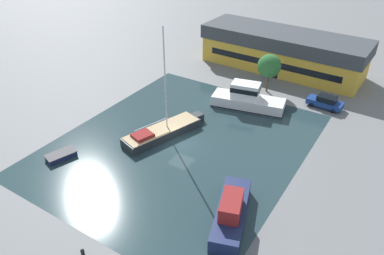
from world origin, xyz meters
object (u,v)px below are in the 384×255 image
at_px(parked_car, 325,102).
at_px(sailboat_moored, 163,131).
at_px(warehouse_building, 283,51).
at_px(small_dinghy, 61,155).
at_px(quay_tree_near_building, 269,66).
at_px(cabin_boat, 231,212).
at_px(motor_cruiser, 247,99).

xyz_separation_m(parked_car, sailboat_moored, (-14.17, -17.14, -0.23)).
distance_m(warehouse_building, small_dinghy, 37.78).
height_order(quay_tree_near_building, cabin_boat, quay_tree_near_building).
distance_m(parked_car, motor_cruiser, 10.44).
bearing_deg(parked_car, small_dinghy, 145.46).
xyz_separation_m(motor_cruiser, cabin_boat, (7.69, -19.45, -0.20)).
bearing_deg(quay_tree_near_building, sailboat_moored, -107.91).
height_order(warehouse_building, small_dinghy, warehouse_building).
bearing_deg(parked_car, warehouse_building, 49.95).
distance_m(quay_tree_near_building, motor_cruiser, 6.57).
height_order(sailboat_moored, small_dinghy, sailboat_moored).
bearing_deg(parked_car, sailboat_moored, 143.94).
bearing_deg(warehouse_building, sailboat_moored, -97.35).
xyz_separation_m(quay_tree_near_building, parked_car, (8.49, -0.41, -3.05)).
bearing_deg(cabin_boat, sailboat_moored, 130.76).
bearing_deg(cabin_boat, motor_cruiser, 93.52).
distance_m(warehouse_building, parked_car, 13.76).
height_order(quay_tree_near_building, small_dinghy, quay_tree_near_building).
relative_size(warehouse_building, parked_car, 5.57).
xyz_separation_m(warehouse_building, quay_tree_near_building, (1.35, -8.95, 0.82)).
bearing_deg(sailboat_moored, motor_cruiser, 82.64).
bearing_deg(quay_tree_near_building, cabin_boat, -73.82).
xyz_separation_m(quay_tree_near_building, sailboat_moored, (-5.67, -17.56, -3.27)).
xyz_separation_m(quay_tree_near_building, motor_cruiser, (-0.31, -6.01, -2.64)).
distance_m(warehouse_building, sailboat_moored, 26.97).
height_order(quay_tree_near_building, motor_cruiser, quay_tree_near_building).
bearing_deg(small_dinghy, quay_tree_near_building, -97.21).
relative_size(sailboat_moored, cabin_boat, 1.53).
height_order(parked_car, motor_cruiser, motor_cruiser).
bearing_deg(motor_cruiser, parked_car, -69.50).
distance_m(quay_tree_near_building, cabin_boat, 26.66).
bearing_deg(parked_car, quay_tree_near_building, 90.73).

